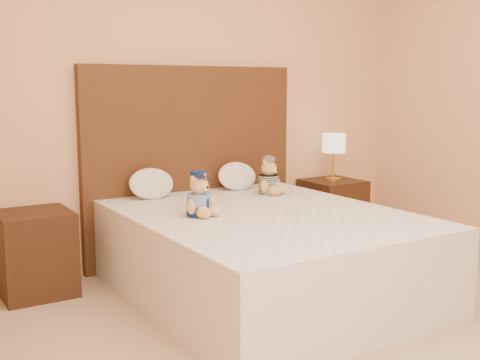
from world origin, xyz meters
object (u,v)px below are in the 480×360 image
Objects in this scene: pillow_left at (151,182)px; pillow_right at (237,175)px; lamp at (334,146)px; teddy_police at (199,194)px; nightstand_left at (36,253)px; nightstand_right at (332,212)px; teddy_prisoner at (269,176)px; bed at (264,254)px.

pillow_left is 1.02× the size of pillow_right.
lamp is 1.19× the size of pillow_left.
teddy_police is at bearing -135.13° from pillow_right.
nightstand_left is 1.38× the size of lamp.
pillow_right is at bearing 1.11° from nightstand_left.
teddy_police is 0.82× the size of pillow_left.
nightstand_right is 0.98m from teddy_prisoner.
pillow_right is (-0.10, 0.29, -0.02)m from teddy_prisoner.
nightstand_left is at bearing 147.38° from bed.
nightstand_left is 2.56m from lamp.
nightstand_left is 1.67× the size of pillow_right.
pillow_left reaches higher than nightstand_right.
pillow_left is (-0.82, 0.29, -0.02)m from teddy_prisoner.
lamp is at bearing -1.81° from pillow_right.
pillow_left is at bearing 136.91° from teddy_prisoner.
bed is 0.59m from teddy_police.
nightstand_right is at bearing -1.81° from pillow_right.
nightstand_left is at bearing -178.89° from pillow_right.
teddy_police reaches higher than pillow_left.
nightstand_right is 1.71m from pillow_left.
lamp is at bearing 32.62° from bed.
bed is 1.48m from nightstand_right.
bed is 5.00× the size of lamp.
teddy_police is (-0.40, 0.13, 0.41)m from bed.
bed is 3.64× the size of nightstand_right.
teddy_police is at bearing -176.45° from teddy_prisoner.
teddy_police is at bearing -88.62° from pillow_left.
teddy_police is 1.03× the size of teddy_prisoner.
pillow_left is at bearing 178.97° from lamp.
nightstand_right is 1.38× the size of lamp.
pillow_left is 0.72m from pillow_right.
teddy_police is at bearing -157.91° from lamp.
teddy_prisoner is at bearing -162.87° from nightstand_right.
teddy_police reaches higher than pillow_right.
pillow_left is at bearing 74.18° from teddy_police.
pillow_right is (-0.95, 0.03, 0.39)m from nightstand_right.
teddy_prisoner is (0.80, 0.41, -0.00)m from teddy_police.
nightstand_right is 1.83m from teddy_police.
lamp is at bearing -1.03° from pillow_left.
bed is 1.01m from pillow_left.
bed and nightstand_right have the same top height.
nightstand_right is 1.64× the size of pillow_left.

